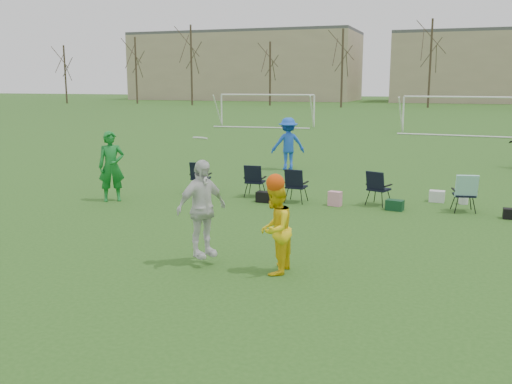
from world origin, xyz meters
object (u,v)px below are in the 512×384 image
at_px(center_contest, 236,217).
at_px(goal_left, 267,101).
at_px(goal_mid, 461,104).
at_px(fielder_green_near, 111,166).
at_px(fielder_blue, 288,144).

xyz_separation_m(center_contest, goal_left, (-10.24, 32.58, 0.96)).
xyz_separation_m(goal_left, goal_mid, (14.00, -2.00, 0.00)).
relative_size(fielder_green_near, fielder_blue, 0.99).
distance_m(fielder_blue, center_contest, 12.12).
height_order(fielder_blue, goal_left, goal_left).
bearing_deg(center_contest, goal_left, 107.45).
bearing_deg(fielder_green_near, goal_mid, 34.86).
relative_size(fielder_blue, goal_mid, 0.27).
relative_size(fielder_green_near, goal_left, 0.27).
distance_m(fielder_blue, goal_left, 22.14).
xyz_separation_m(fielder_blue, center_contest, (2.49, -11.86, -0.05)).
height_order(fielder_green_near, goal_left, goal_left).
distance_m(fielder_green_near, fielder_blue, 8.01).
bearing_deg(center_contest, fielder_blue, 101.87).
relative_size(fielder_green_near, center_contest, 0.83).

